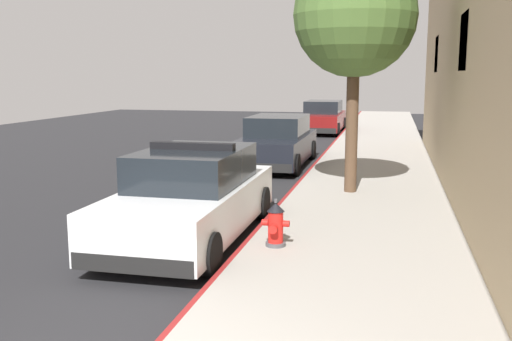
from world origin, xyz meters
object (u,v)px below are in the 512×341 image
Objects in this scene: parked_car_dark_far at (323,118)px; fire_hydrant at (276,224)px; police_cruiser at (192,197)px; street_tree at (355,16)px; parked_car_silver_ahead at (277,142)px.

fire_hydrant is (1.57, -19.79, -0.25)m from parked_car_dark_far.
police_cruiser is at bearing -90.05° from parked_car_dark_far.
parked_car_dark_far is 15.69m from street_tree.
fire_hydrant is (1.58, -0.56, -0.25)m from police_cruiser.
fire_hydrant is 0.14× the size of street_tree.
police_cruiser is 1.00× the size of parked_car_silver_ahead.
parked_car_dark_far is at bearing 89.15° from parked_car_silver_ahead.
street_tree reaches higher than fire_hydrant.
fire_hydrant is at bearing -100.26° from street_tree.
street_tree reaches higher than parked_car_silver_ahead.
fire_hydrant is at bearing -19.46° from police_cruiser.
police_cruiser is 6.37× the size of fire_hydrant.
fire_hydrant is at bearing -85.48° from parked_car_dark_far.
police_cruiser reaches higher than parked_car_dark_far.
street_tree is (2.41, -15.13, 3.36)m from parked_car_dark_far.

